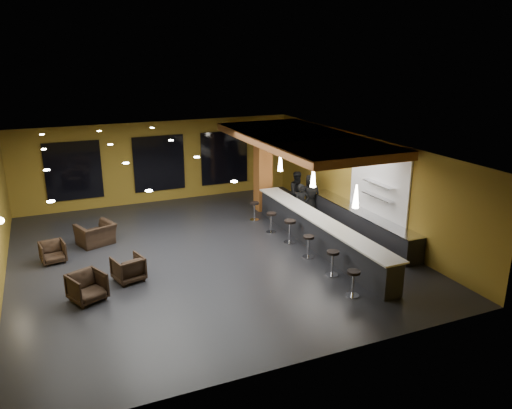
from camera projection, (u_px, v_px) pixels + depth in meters
name	position (u px, v px, depth m)	size (l,w,h in m)	color
floor	(206.00, 255.00, 16.41)	(12.00, 13.00, 0.10)	black
ceiling	(203.00, 147.00, 15.33)	(12.00, 13.00, 0.10)	black
wall_back	(158.00, 162.00, 21.61)	(12.00, 0.10, 3.50)	olive
wall_front	(303.00, 290.00, 10.13)	(12.00, 0.10, 3.50)	olive
wall_right	(363.00, 183.00, 18.16)	(0.10, 13.00, 3.50)	olive
wood_soffit	(302.00, 139.00, 17.78)	(3.60, 8.00, 0.28)	brown
window_left	(74.00, 171.00, 20.20)	(2.20, 0.06, 2.40)	black
window_center	(159.00, 163.00, 21.52)	(2.20, 0.06, 2.40)	black
window_right	(224.00, 158.00, 22.66)	(2.20, 0.06, 2.40)	black
tile_backsplash	(379.00, 183.00, 17.17)	(0.06, 3.20, 2.40)	white
bar_counter	(319.00, 234.00, 16.75)	(0.60, 8.00, 1.00)	black
bar_top	(319.00, 219.00, 16.59)	(0.78, 8.10, 0.05)	beige
prep_counter	(360.00, 223.00, 17.96)	(0.70, 6.00, 0.86)	black
prep_top	(361.00, 211.00, 17.83)	(0.72, 6.00, 0.03)	silver
wall_shelf_lower	(378.00, 197.00, 17.06)	(0.30, 1.50, 0.03)	silver
wall_shelf_upper	(379.00, 184.00, 16.93)	(0.30, 1.50, 0.03)	silver
column	(263.00, 168.00, 20.40)	(0.60, 0.60, 3.50)	brown
wall_sconce	(0.00, 221.00, 14.07)	(0.22, 0.22, 0.22)	#FFE5B2
pendant_0	(356.00, 196.00, 14.44)	(0.20, 0.20, 0.70)	white
pendant_1	(313.00, 177.00, 16.63)	(0.20, 0.20, 0.70)	white
pendant_2	(280.00, 162.00, 18.82)	(0.20, 0.20, 0.70)	white
staff_a	(301.00, 204.00, 18.92)	(0.58, 0.38, 1.58)	black
staff_b	(298.00, 193.00, 20.13)	(0.85, 0.66, 1.76)	black
staff_c	(310.00, 195.00, 19.95)	(0.82, 0.53, 1.68)	black
armchair_a	(87.00, 287.00, 13.24)	(0.84, 0.86, 0.78)	black
armchair_b	(128.00, 268.00, 14.40)	(0.79, 0.82, 0.74)	black
armchair_c	(53.00, 252.00, 15.65)	(0.72, 0.74, 0.67)	black
armchair_d	(96.00, 234.00, 17.05)	(1.15, 1.01, 0.75)	black
bar_stool_0	(353.00, 280.00, 13.45)	(0.38, 0.38, 0.74)	silver
bar_stool_1	(333.00, 260.00, 14.69)	(0.39, 0.39, 0.77)	silver
bar_stool_2	(309.00, 244.00, 15.96)	(0.37, 0.37, 0.74)	silver
bar_stool_3	(290.00, 228.00, 17.16)	(0.42, 0.42, 0.82)	silver
bar_stool_4	(271.00, 220.00, 18.14)	(0.38, 0.38, 0.75)	silver
bar_stool_5	(254.00, 209.00, 19.45)	(0.37, 0.37, 0.73)	silver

